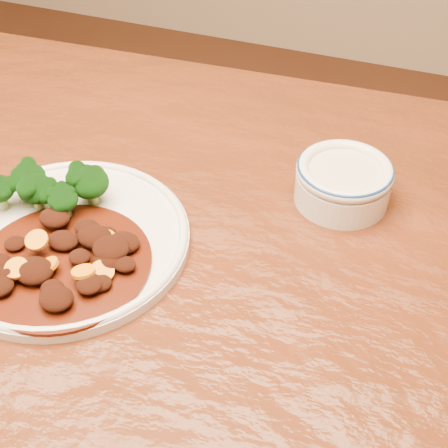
% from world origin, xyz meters
% --- Properties ---
extents(dining_table, '(1.54, 0.97, 0.75)m').
position_xyz_m(dining_table, '(0.00, 0.00, 0.67)').
color(dining_table, '#53210E').
rests_on(dining_table, ground).
extents(dinner_plate, '(0.29, 0.29, 0.02)m').
position_xyz_m(dinner_plate, '(-0.04, -0.01, 0.76)').
color(dinner_plate, silver).
rests_on(dinner_plate, dining_table).
extents(broccoli_florets, '(0.14, 0.09, 0.05)m').
position_xyz_m(broccoli_florets, '(-0.08, 0.03, 0.79)').
color(broccoli_florets, '#84A555').
rests_on(broccoli_florets, dinner_plate).
extents(mince_stew, '(0.20, 0.20, 0.03)m').
position_xyz_m(mince_stew, '(-0.01, -0.05, 0.77)').
color(mince_stew, '#421507').
rests_on(mince_stew, dinner_plate).
extents(dip_bowl, '(0.12, 0.12, 0.05)m').
position_xyz_m(dip_bowl, '(0.24, 0.18, 0.78)').
color(dip_bowl, silver).
rests_on(dip_bowl, dining_table).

